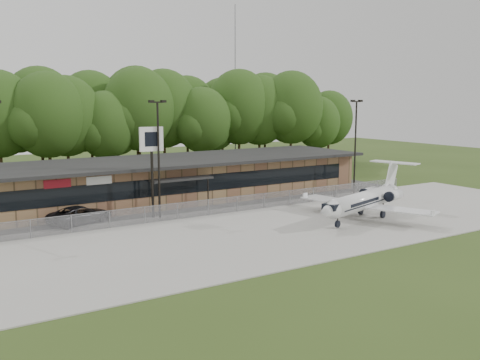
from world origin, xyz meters
TOP-DOWN VIEW (x-y plane):
  - ground at (0.00, 0.00)m, footprint 160.00×160.00m
  - apron at (0.00, 8.00)m, footprint 64.00×18.00m
  - parking_lot at (0.00, 19.50)m, footprint 50.00×9.00m
  - terminal at (-0.00, 23.94)m, footprint 41.00×11.65m
  - fence at (0.00, 15.00)m, footprint 46.00×0.04m
  - treeline at (0.00, 42.00)m, footprint 72.00×12.00m
  - radio_mast at (22.00, 48.00)m, footprint 0.20×0.20m
  - light_pole_mid at (-5.00, 16.50)m, footprint 1.55×0.30m
  - light_pole_right at (18.00, 16.50)m, footprint 1.55×0.30m
  - business_jet at (9.84, 6.66)m, footprint 13.68×12.27m
  - suv at (-11.47, 18.09)m, footprint 6.00×4.24m
  - pole_sign at (-5.51, 16.80)m, footprint 2.10×0.36m

SIDE VIEW (x-z plane):
  - ground at x=0.00m, z-range 0.00..0.00m
  - parking_lot at x=0.00m, z-range 0.00..0.06m
  - apron at x=0.00m, z-range 0.00..0.08m
  - suv at x=-11.47m, z-range 0.00..1.52m
  - fence at x=0.00m, z-range 0.02..1.54m
  - business_jet at x=9.84m, z-range -0.66..3.98m
  - terminal at x=0.00m, z-range 0.03..4.33m
  - light_pole_mid at x=-5.00m, z-range 0.86..11.09m
  - light_pole_right at x=18.00m, z-range 0.86..11.09m
  - pole_sign at x=-5.51m, z-range 2.11..10.08m
  - treeline at x=0.00m, z-range 0.00..15.00m
  - radio_mast at x=22.00m, z-range 0.00..25.00m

